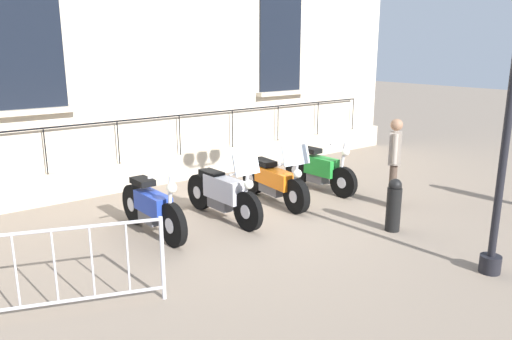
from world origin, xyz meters
TOP-DOWN VIEW (x-y plane):
  - ground_plane at (0.00, 0.00)m, footprint 60.00×60.00m
  - building_facade at (-2.92, -0.00)m, footprint 0.82×13.66m
  - motorcycle_blue at (0.11, -1.99)m, footprint 2.01×0.64m
  - motorcycle_silver at (0.24, -0.70)m, footprint 2.11×0.60m
  - motorcycle_orange at (0.05, 0.62)m, footprint 2.13×0.68m
  - motorcycle_green at (-0.00, 1.92)m, footprint 1.95×0.65m
  - crowd_barrier at (1.79, -3.78)m, footprint 0.74×1.91m
  - bollard at (2.40, 1.22)m, footprint 0.24×0.24m
  - pedestrian_standing at (1.57, 2.27)m, footprint 0.39×0.44m

SIDE VIEW (x-z plane):
  - ground_plane at x=0.00m, z-range 0.00..0.00m
  - motorcycle_orange at x=0.05m, z-range -0.21..1.05m
  - motorcycle_green at x=0.00m, z-range -0.14..1.00m
  - motorcycle_blue at x=0.11m, z-range -0.13..1.00m
  - bollard at x=2.40m, z-range 0.00..0.89m
  - motorcycle_silver at x=0.24m, z-range -0.19..1.12m
  - crowd_barrier at x=1.79m, z-range 0.04..1.09m
  - pedestrian_standing at x=1.57m, z-range 0.11..1.79m
  - building_facade at x=-2.92m, z-range -0.10..7.86m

